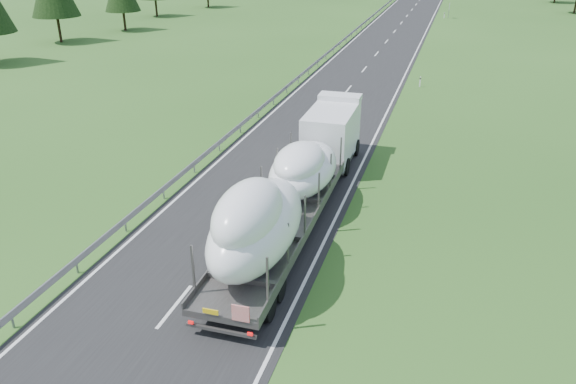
# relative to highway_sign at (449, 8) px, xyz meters

# --- Properties ---
(ground) EXTENTS (400.00, 400.00, 0.00)m
(ground) POSITION_rel_highway_sign_xyz_m (-7.20, -80.00, -1.81)
(ground) COLOR #29521B
(ground) RESTS_ON ground
(road_surface) EXTENTS (10.00, 400.00, 0.02)m
(road_surface) POSITION_rel_highway_sign_xyz_m (-7.20, 20.00, -1.80)
(road_surface) COLOR black
(road_surface) RESTS_ON ground
(guardrail) EXTENTS (0.10, 400.00, 0.76)m
(guardrail) POSITION_rel_highway_sign_xyz_m (-12.50, 19.94, -1.21)
(guardrail) COLOR slate
(guardrail) RESTS_ON ground
(highway_sign) EXTENTS (0.08, 0.90, 2.60)m
(highway_sign) POSITION_rel_highway_sign_xyz_m (0.00, 0.00, 0.00)
(highway_sign) COLOR slate
(highway_sign) RESTS_ON ground
(boat_truck) EXTENTS (3.36, 21.56, 4.97)m
(boat_truck) POSITION_rel_highway_sign_xyz_m (-4.60, -80.95, 0.68)
(boat_truck) COLOR white
(boat_truck) RESTS_ON ground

